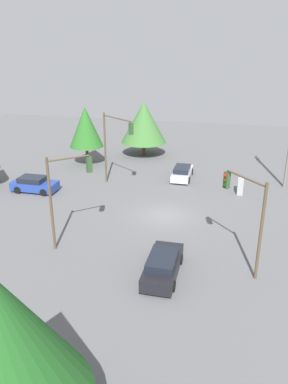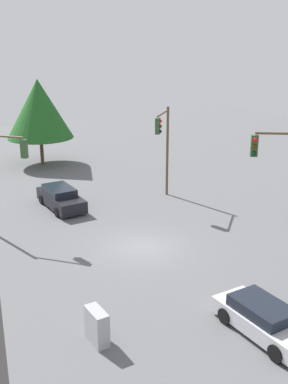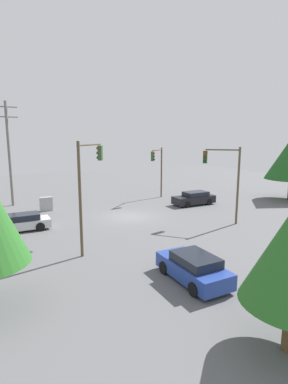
{
  "view_description": "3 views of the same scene",
  "coord_description": "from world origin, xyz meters",
  "px_view_note": "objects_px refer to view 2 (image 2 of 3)",
  "views": [
    {
      "loc": [
        27.19,
        4.8,
        12.88
      ],
      "look_at": [
        1.03,
        -1.51,
        2.3
      ],
      "focal_mm": 35.0,
      "sensor_mm": 36.0,
      "label": 1
    },
    {
      "loc": [
        -20.82,
        12.51,
        11.3
      ],
      "look_at": [
        1.75,
        -1.17,
        2.54
      ],
      "focal_mm": 45.0,
      "sensor_mm": 36.0,
      "label": 2
    },
    {
      "loc": [
        -11.16,
        -24.38,
        7.09
      ],
      "look_at": [
        1.58,
        0.19,
        2.14
      ],
      "focal_mm": 28.0,
      "sensor_mm": 36.0,
      "label": 3
    }
  ],
  "objects_px": {
    "sedan_dark": "(61,198)",
    "sedan_silver": "(264,320)",
    "traffic_signal_cross": "(164,139)",
    "electrical_cabinet": "(97,326)"
  },
  "relations": [
    {
      "from": "sedan_dark",
      "to": "sedan_silver",
      "type": "relative_size",
      "value": 1.03
    },
    {
      "from": "sedan_silver",
      "to": "traffic_signal_cross",
      "type": "distance_m",
      "value": 16.94
    },
    {
      "from": "sedan_dark",
      "to": "sedan_silver",
      "type": "xyz_separation_m",
      "value": [
        -17.72,
        -1.36,
        -0.05
      ]
    },
    {
      "from": "sedan_silver",
      "to": "traffic_signal_cross",
      "type": "height_order",
      "value": "traffic_signal_cross"
    },
    {
      "from": "sedan_dark",
      "to": "electrical_cabinet",
      "type": "xyz_separation_m",
      "value": [
        -14.79,
        4.47,
        -0.0
      ]
    },
    {
      "from": "sedan_dark",
      "to": "sedan_silver",
      "type": "distance_m",
      "value": 17.77
    },
    {
      "from": "electrical_cabinet",
      "to": "sedan_dark",
      "type": "bearing_deg",
      "value": -16.82
    },
    {
      "from": "sedan_dark",
      "to": "traffic_signal_cross",
      "type": "xyz_separation_m",
      "value": [
        -2.14,
        -6.89,
        3.65
      ]
    },
    {
      "from": "sedan_silver",
      "to": "electrical_cabinet",
      "type": "height_order",
      "value": "electrical_cabinet"
    },
    {
      "from": "sedan_silver",
      "to": "traffic_signal_cross",
      "type": "bearing_deg",
      "value": -109.56
    }
  ]
}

